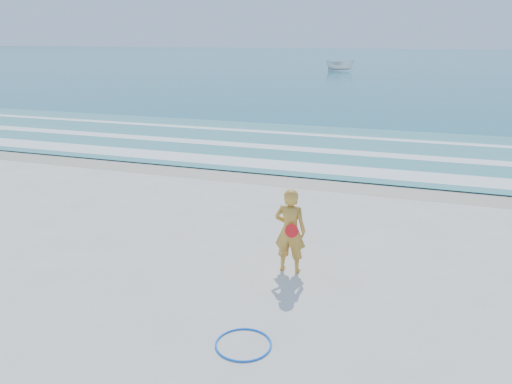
% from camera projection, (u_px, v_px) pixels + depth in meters
% --- Properties ---
extents(ground, '(400.00, 400.00, 0.00)m').
position_uv_depth(ground, '(174.00, 310.00, 8.72)').
color(ground, silver).
rests_on(ground, ground).
extents(wet_sand, '(400.00, 2.40, 0.00)m').
position_uv_depth(wet_sand, '(299.00, 178.00, 16.85)').
color(wet_sand, '#B2A893').
rests_on(wet_sand, ground).
extents(ocean, '(400.00, 190.00, 0.04)m').
position_uv_depth(ocean, '(412.00, 59.00, 103.54)').
color(ocean, '#19727F').
rests_on(ocean, ground).
extents(shallow, '(400.00, 10.00, 0.01)m').
position_uv_depth(shallow, '(328.00, 147.00, 21.35)').
color(shallow, '#59B7AD').
rests_on(shallow, ocean).
extents(foam_near, '(400.00, 1.40, 0.01)m').
position_uv_depth(foam_near, '(308.00, 167.00, 18.01)').
color(foam_near, white).
rests_on(foam_near, shallow).
extents(foam_mid, '(400.00, 0.90, 0.01)m').
position_uv_depth(foam_mid, '(324.00, 151.00, 20.63)').
color(foam_mid, white).
rests_on(foam_mid, shallow).
extents(foam_far, '(400.00, 0.60, 0.01)m').
position_uv_depth(foam_far, '(338.00, 136.00, 23.61)').
color(foam_far, white).
rests_on(foam_far, shallow).
extents(hoop, '(0.93, 0.93, 0.03)m').
position_uv_depth(hoop, '(243.00, 344.00, 7.73)').
color(hoop, blue).
rests_on(hoop, ground).
extents(boat, '(4.17, 2.22, 1.53)m').
position_uv_depth(boat, '(340.00, 65.00, 68.11)').
color(boat, silver).
rests_on(boat, ocean).
extents(woman, '(0.64, 0.43, 1.75)m').
position_uv_depth(woman, '(290.00, 231.00, 9.94)').
color(woman, gold).
rests_on(woman, ground).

